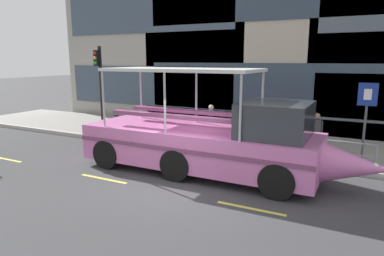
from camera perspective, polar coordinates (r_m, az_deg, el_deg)
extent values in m
plane|color=#3D3D3F|center=(10.65, -1.34, -8.97)|extent=(120.00, 120.00, 0.00)
cube|color=gray|center=(15.57, 8.56, -2.19)|extent=(32.00, 4.80, 0.18)
cube|color=#B2ADA3|center=(13.31, 5.09, -4.44)|extent=(32.00, 0.18, 0.18)
cube|color=#DBD64C|center=(14.81, -28.56, -4.52)|extent=(1.80, 0.12, 0.01)
cube|color=#DBD64C|center=(11.28, -14.46, -8.15)|extent=(1.80, 0.12, 0.01)
cube|color=#DBD64C|center=(9.02, 9.69, -13.01)|extent=(1.80, 0.12, 0.01)
cube|color=#3D4C5B|center=(20.98, -7.78, 6.93)|extent=(11.29, 0.06, 2.34)
cube|color=#3D4C5B|center=(21.09, -8.10, 18.52)|extent=(11.29, 0.06, 2.34)
cube|color=#2D3D4C|center=(17.81, 12.18, 6.47)|extent=(13.39, 0.06, 2.49)
cylinder|color=gray|center=(13.45, 5.20, -0.34)|extent=(10.61, 0.07, 0.07)
cylinder|color=gray|center=(13.54, 5.17, -2.01)|extent=(10.61, 0.06, 0.06)
cylinder|color=gray|center=(16.23, -12.45, 0.00)|extent=(0.09, 0.09, 0.81)
cylinder|color=gray|center=(14.99, -6.18, -0.73)|extent=(0.09, 0.09, 0.81)
cylinder|color=gray|center=(13.96, 1.13, -1.56)|extent=(0.09, 0.09, 0.81)
cylinder|color=gray|center=(13.19, 9.44, -2.48)|extent=(0.09, 0.09, 0.81)
cylinder|color=gray|center=(12.73, 18.58, -3.43)|extent=(0.09, 0.09, 0.81)
cylinder|color=gray|center=(12.62, 28.15, -4.33)|extent=(0.09, 0.09, 0.81)
cylinder|color=black|center=(17.08, -14.79, 6.06)|extent=(0.16, 0.16, 4.12)
cube|color=black|center=(16.87, -15.52, 11.11)|extent=(0.24, 0.20, 0.72)
sphere|color=red|center=(16.79, -15.81, 11.84)|extent=(0.14, 0.14, 0.14)
sphere|color=gold|center=(16.79, -15.77, 11.09)|extent=(0.14, 0.14, 0.14)
sphere|color=green|center=(16.79, -15.73, 10.34)|extent=(0.14, 0.14, 0.14)
cylinder|color=#4C4F54|center=(13.02, 26.75, 0.58)|extent=(0.08, 0.08, 2.72)
cube|color=navy|center=(12.84, 27.15, 4.99)|extent=(0.60, 0.04, 0.76)
cube|color=white|center=(12.82, 27.15, 4.98)|extent=(0.24, 0.01, 0.36)
torus|color=black|center=(16.09, -10.28, -0.20)|extent=(0.70, 0.04, 0.70)
torus|color=black|center=(16.73, -13.11, 0.13)|extent=(0.70, 0.04, 0.70)
cylinder|color=#268C3F|center=(16.37, -11.75, 0.51)|extent=(0.95, 0.04, 0.04)
cylinder|color=#268C3F|center=(16.46, -12.25, 1.04)|extent=(0.19, 0.04, 0.51)
cube|color=black|center=(16.44, -12.40, 2.01)|extent=(0.20, 0.08, 0.06)
cylinder|color=#A5A5AA|center=(16.02, -10.46, 1.56)|extent=(0.03, 0.46, 0.03)
cube|color=pink|center=(11.39, 0.93, -3.04)|extent=(7.79, 2.44, 1.19)
cone|color=pink|center=(10.29, 25.61, -5.76)|extent=(1.75, 1.13, 1.13)
cylinder|color=pink|center=(13.53, -14.02, -1.08)|extent=(0.39, 1.13, 1.13)
cube|color=#783F64|center=(10.29, -2.13, -3.76)|extent=(7.79, 0.04, 0.12)
sphere|color=white|center=(10.28, 28.08, -5.71)|extent=(0.22, 0.22, 0.22)
cube|color=#33383D|center=(10.32, 13.66, 1.37)|extent=(1.95, 2.05, 1.01)
cube|color=silver|center=(11.31, -1.72, 9.64)|extent=(5.06, 2.24, 0.10)
cylinder|color=#B2B2B7|center=(11.46, 11.62, 4.54)|extent=(0.07, 0.07, 1.85)
cylinder|color=#B2B2B7|center=(9.43, 8.06, 3.24)|extent=(0.07, 0.07, 1.85)
cylinder|color=#B2B2B7|center=(12.33, 0.73, 5.24)|extent=(0.07, 0.07, 1.85)
cylinder|color=#B2B2B7|center=(10.46, -4.53, 4.11)|extent=(0.07, 0.07, 1.85)
cylinder|color=#B2B2B7|center=(13.57, -8.46, 5.67)|extent=(0.07, 0.07, 1.85)
cylinder|color=#B2B2B7|center=(11.90, -14.49, 4.66)|extent=(0.07, 0.07, 1.85)
cube|color=#783F64|center=(11.96, -0.32, 2.75)|extent=(4.66, 0.28, 0.12)
cube|color=#783F64|center=(10.94, -3.15, 1.93)|extent=(4.66, 0.28, 0.12)
cylinder|color=black|center=(11.64, 16.51, -5.09)|extent=(1.00, 0.28, 1.00)
cylinder|color=black|center=(9.54, 13.92, -8.58)|extent=(1.00, 0.28, 1.00)
cylinder|color=black|center=(12.55, 2.40, -3.44)|extent=(1.00, 0.28, 1.00)
cylinder|color=black|center=(10.63, -2.72, -6.18)|extent=(1.00, 0.28, 1.00)
cylinder|color=black|center=(13.87, -7.87, -2.10)|extent=(1.00, 0.28, 1.00)
cylinder|color=black|center=(12.17, -13.95, -4.24)|extent=(1.00, 0.28, 1.00)
cylinder|color=black|center=(13.82, 20.08, -2.46)|extent=(0.10, 0.10, 0.77)
cylinder|color=black|center=(13.80, 19.45, -2.44)|extent=(0.10, 0.10, 0.77)
cube|color=#38383D|center=(13.67, 19.95, 0.24)|extent=(0.32, 0.23, 0.55)
cylinder|color=#38383D|center=(13.70, 20.74, 0.09)|extent=(0.07, 0.07, 0.49)
cylinder|color=#38383D|center=(13.66, 19.15, 0.16)|extent=(0.07, 0.07, 0.49)
sphere|color=#936B4C|center=(13.61, 20.07, 1.90)|extent=(0.21, 0.21, 0.21)
cylinder|color=#1E2338|center=(14.64, 9.88, -1.23)|extent=(0.10, 0.10, 0.75)
cylinder|color=#1E2338|center=(14.78, 9.93, -1.11)|extent=(0.10, 0.10, 0.75)
cube|color=maroon|center=(14.59, 9.99, 1.30)|extent=(0.22, 0.31, 0.53)
cylinder|color=maroon|center=(14.41, 9.92, 1.07)|extent=(0.07, 0.07, 0.48)
cylinder|color=maroon|center=(14.77, 10.05, 1.32)|extent=(0.07, 0.07, 0.48)
sphere|color=tan|center=(14.52, 10.04, 2.82)|extent=(0.21, 0.21, 0.21)
cylinder|color=#47423D|center=(14.95, 3.17, -0.71)|extent=(0.10, 0.10, 0.80)
cylinder|color=#47423D|center=(14.79, 3.13, -0.84)|extent=(0.10, 0.10, 0.80)
cube|color=navy|center=(14.74, 3.18, 1.83)|extent=(0.27, 0.34, 0.57)
cylinder|color=navy|center=(14.94, 3.23, 1.85)|extent=(0.07, 0.07, 0.51)
cylinder|color=navy|center=(14.55, 3.13, 1.60)|extent=(0.07, 0.07, 0.51)
sphere|color=beige|center=(14.68, 3.20, 3.44)|extent=(0.22, 0.22, 0.22)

